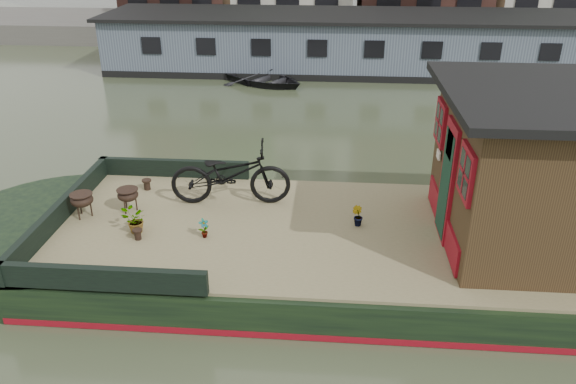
# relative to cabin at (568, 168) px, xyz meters

# --- Properties ---
(ground) EXTENTS (120.00, 120.00, 0.00)m
(ground) POSITION_rel_cabin_xyz_m (-2.19, 0.00, -1.88)
(ground) COLOR #2F3924
(ground) RESTS_ON ground
(houseboat_hull) EXTENTS (14.01, 4.02, 0.60)m
(houseboat_hull) POSITION_rel_cabin_xyz_m (-3.52, 0.00, -1.60)
(houseboat_hull) COLOR black
(houseboat_hull) RESTS_ON ground
(houseboat_deck) EXTENTS (11.80, 3.80, 0.05)m
(houseboat_deck) POSITION_rel_cabin_xyz_m (-2.19, 0.00, -1.25)
(houseboat_deck) COLOR olive
(houseboat_deck) RESTS_ON houseboat_hull
(bow_bulwark) EXTENTS (3.00, 4.00, 0.35)m
(bow_bulwark) POSITION_rel_cabin_xyz_m (-7.25, 0.00, -1.05)
(bow_bulwark) COLOR black
(bow_bulwark) RESTS_ON houseboat_deck
(cabin) EXTENTS (4.00, 3.50, 2.42)m
(cabin) POSITION_rel_cabin_xyz_m (0.00, 0.00, 0.00)
(cabin) COLOR black
(cabin) RESTS_ON houseboat_deck
(bicycle) EXTENTS (2.18, 0.94, 1.12)m
(bicycle) POSITION_rel_cabin_xyz_m (-5.35, 0.86, -0.67)
(bicycle) COLOR black
(bicycle) RESTS_ON houseboat_deck
(potted_plant_b) EXTENTS (0.24, 0.24, 0.34)m
(potted_plant_b) POSITION_rel_cabin_xyz_m (-3.11, 0.20, -1.06)
(potted_plant_b) COLOR brown
(potted_plant_b) RESTS_ON houseboat_deck
(potted_plant_c) EXTENTS (0.51, 0.50, 0.43)m
(potted_plant_c) POSITION_rel_cabin_xyz_m (-6.72, -0.35, -1.01)
(potted_plant_c) COLOR #AA6931
(potted_plant_c) RESTS_ON houseboat_deck
(potted_plant_e) EXTENTS (0.21, 0.20, 0.33)m
(potted_plant_e) POSITION_rel_cabin_xyz_m (-5.57, -0.41, -1.06)
(potted_plant_e) COLOR #9B622D
(potted_plant_e) RESTS_ON houseboat_deck
(brazier_front) EXTENTS (0.51, 0.51, 0.42)m
(brazier_front) POSITION_rel_cabin_xyz_m (-7.08, 0.39, -1.02)
(brazier_front) COLOR black
(brazier_front) RESTS_ON houseboat_deck
(brazier_rear) EXTENTS (0.53, 0.53, 0.43)m
(brazier_rear) POSITION_rel_cabin_xyz_m (-7.79, 0.12, -1.01)
(brazier_rear) COLOR black
(brazier_rear) RESTS_ON houseboat_deck
(bollard_port) EXTENTS (0.18, 0.18, 0.20)m
(bollard_port) POSITION_rel_cabin_xyz_m (-7.04, 1.27, -1.13)
(bollard_port) COLOR black
(bollard_port) RESTS_ON houseboat_deck
(bollard_stbd) EXTENTS (0.16, 0.16, 0.18)m
(bollard_stbd) POSITION_rel_cabin_xyz_m (-6.62, -0.56, -1.14)
(bollard_stbd) COLOR black
(bollard_stbd) RESTS_ON houseboat_deck
(dinghy) EXTENTS (3.74, 3.45, 0.63)m
(dinghy) POSITION_rel_cabin_xyz_m (-6.02, 11.50, -1.56)
(dinghy) COLOR black
(dinghy) RESTS_ON ground
(far_houseboat) EXTENTS (20.40, 4.40, 2.11)m
(far_houseboat) POSITION_rel_cabin_xyz_m (-2.19, 14.00, -0.91)
(far_houseboat) COLOR slate
(far_houseboat) RESTS_ON ground
(quay) EXTENTS (60.00, 6.00, 0.90)m
(quay) POSITION_rel_cabin_xyz_m (-2.19, 20.50, -1.43)
(quay) COLOR #47443F
(quay) RESTS_ON ground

